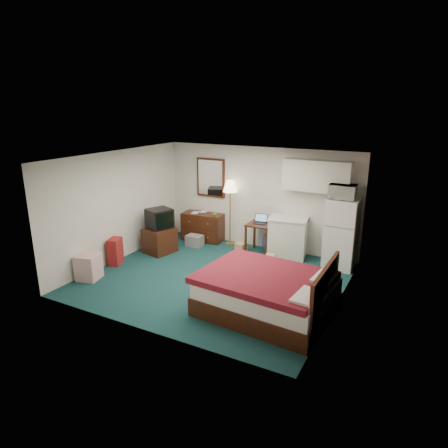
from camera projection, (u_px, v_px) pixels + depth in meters
The scene contains 25 objects.
floor at pixel (215, 278), 8.29m from camera, with size 5.00×4.50×0.01m, color black.
ceiling at pixel (214, 158), 7.57m from camera, with size 5.00×4.50×0.01m, color beige.
walls at pixel (214, 221), 7.93m from camera, with size 5.01×4.51×2.50m.
mirror at pixel (211, 178), 10.30m from camera, with size 0.80×0.06×1.00m, color white, non-canonical shape.
upper_cabinets at pixel (317, 176), 8.82m from camera, with size 1.50×0.35×0.70m, color beige, non-canonical shape.
headboard at pixel (324, 295), 6.36m from camera, with size 0.06×1.56×1.00m, color black, non-canonical shape.
dresser at pixel (203, 227), 10.52m from camera, with size 1.07×0.49×0.73m, color black, non-canonical shape.
floor_lamp at pixel (230, 213), 10.10m from camera, with size 0.36×0.36×1.66m, color tan, non-canonical shape.
desk at pixel (260, 238), 9.59m from camera, with size 0.59×0.59×0.75m, color black, non-canonical shape.
exercise_ball at pixel (274, 242), 9.59m from camera, with size 0.60×0.60×0.60m, color navy.
kitchen_counter at pixel (288, 238), 9.36m from camera, with size 0.84×0.64×0.92m, color beige, non-canonical shape.
fridge at pixel (341, 234), 8.66m from camera, with size 0.64×0.64×1.55m, color silver, non-canonical shape.
bed at pixel (267, 294), 6.86m from camera, with size 2.15×1.68×0.69m, color #58040C, non-canonical shape.
tv_stand at pixel (160, 240), 9.68m from camera, with size 0.60×0.66×0.60m, color black, non-canonical shape.
suitcase at pixel (115, 251), 8.96m from camera, with size 0.23×0.37×0.60m, color maroon, non-canonical shape.
retail_box at pixel (89, 267), 8.20m from camera, with size 0.42×0.42×0.53m, color silver, non-canonical shape.
file_bin at pixel (195, 241), 10.14m from camera, with size 0.40×0.30×0.28m, color slate, non-canonical shape.
cardboard_box_a at pixel (241, 247), 9.75m from camera, with size 0.26×0.22×0.22m, color tan, non-canonical shape.
cardboard_box_b at pixel (270, 260), 8.95m from camera, with size 0.20×0.24×0.24m, color tan, non-canonical shape.
laptop at pixel (260, 219), 9.46m from camera, with size 0.30×0.24×0.21m, color black, non-canonical shape.
crt_tv at pixel (159, 218), 9.57m from camera, with size 0.51×0.55×0.47m, color black, non-canonical shape.
microwave at pixel (342, 190), 8.37m from camera, with size 0.55×0.31×0.38m, color silver.
book_a at pixel (192, 208), 10.44m from camera, with size 0.17×0.02×0.24m, color tan.
book_b at pixel (201, 208), 10.52m from camera, with size 0.16×0.02×0.22m, color tan.
mug at pixel (215, 214), 10.17m from camera, with size 0.11×0.09×0.11m, color #458332.
Camera 1 is at (3.76, -6.62, 3.48)m, focal length 32.00 mm.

